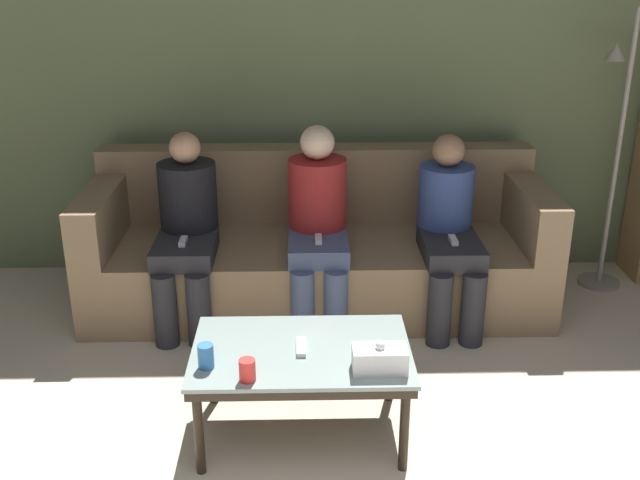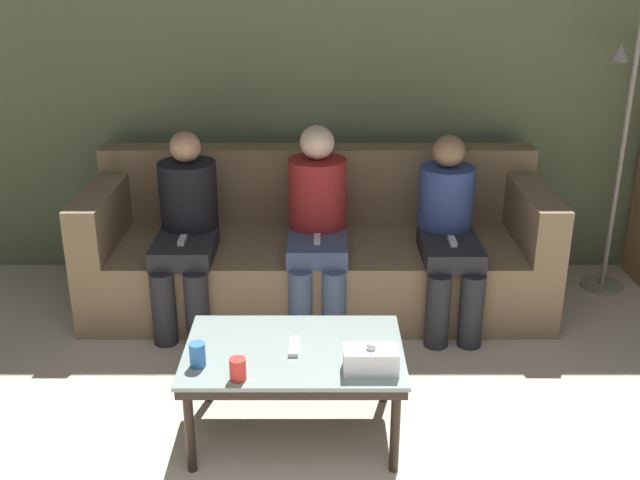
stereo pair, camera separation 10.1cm
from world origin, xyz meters
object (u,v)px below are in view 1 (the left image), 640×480
at_px(coffee_table, 301,358).
at_px(cup_near_left, 247,370).
at_px(cup_near_right, 206,356).
at_px(seated_person_mid_left, 318,220).
at_px(tissue_box, 380,359).
at_px(game_remote, 301,347).
at_px(seated_person_left_end, 187,225).
at_px(couch, 317,250).
at_px(seated_person_mid_right, 448,226).
at_px(standing_lamp, 625,122).

bearing_deg(coffee_table, cup_near_left, -131.24).
bearing_deg(cup_near_right, seated_person_mid_left, 69.74).
height_order(tissue_box, game_remote, tissue_box).
relative_size(cup_near_right, seated_person_left_end, 0.10).
relative_size(cup_near_right, seated_person_mid_left, 0.09).
xyz_separation_m(couch, cup_near_left, (-0.31, -1.62, 0.16)).
relative_size(coffee_table, cup_near_right, 9.04).
bearing_deg(game_remote, tissue_box, -29.42).
height_order(tissue_box, seated_person_mid_right, seated_person_mid_right).
distance_m(cup_near_left, standing_lamp, 2.84).
bearing_deg(tissue_box, seated_person_mid_left, 99.28).
distance_m(seated_person_mid_left, seated_person_mid_right, 0.74).
height_order(coffee_table, game_remote, game_remote).
bearing_deg(seated_person_mid_left, coffee_table, -94.71).
distance_m(standing_lamp, seated_person_mid_left, 1.92).
height_order(couch, tissue_box, couch).
bearing_deg(cup_near_left, standing_lamp, 39.88).
xyz_separation_m(coffee_table, cup_near_left, (-0.21, -0.24, 0.09)).
height_order(tissue_box, standing_lamp, standing_lamp).
distance_m(coffee_table, standing_lamp, 2.56).
bearing_deg(couch, game_remote, -93.98).
bearing_deg(seated_person_mid_left, seated_person_mid_right, -2.32).
height_order(cup_near_right, standing_lamp, standing_lamp).
xyz_separation_m(couch, standing_lamp, (1.83, 0.16, 0.74)).
relative_size(couch, coffee_table, 2.86).
xyz_separation_m(cup_near_right, tissue_box, (0.70, -0.04, 0.00)).
distance_m(game_remote, standing_lamp, 2.54).
xyz_separation_m(coffee_table, seated_person_left_end, (-0.64, 1.15, 0.19)).
relative_size(coffee_table, game_remote, 6.20).
distance_m(couch, cup_near_left, 1.66).
bearing_deg(couch, cup_near_left, -100.73).
xyz_separation_m(cup_near_right, game_remote, (0.39, 0.14, -0.04)).
xyz_separation_m(tissue_box, seated_person_mid_right, (0.51, 1.31, 0.08)).
xyz_separation_m(couch, seated_person_mid_left, (0.00, -0.22, 0.27)).
distance_m(seated_person_left_end, seated_person_mid_right, 1.47).
relative_size(cup_near_left, seated_person_mid_right, 0.09).
bearing_deg(seated_person_left_end, seated_person_mid_left, 1.00).
relative_size(cup_near_left, cup_near_right, 0.89).
distance_m(couch, cup_near_right, 1.60).
bearing_deg(couch, seated_person_mid_left, -90.00).
relative_size(cup_near_left, tissue_box, 0.42).
xyz_separation_m(standing_lamp, seated_person_mid_right, (-1.09, -0.41, -0.50)).
xyz_separation_m(couch, seated_person_mid_right, (0.73, -0.25, 0.24)).
height_order(tissue_box, seated_person_left_end, seated_person_left_end).
height_order(seated_person_mid_left, seated_person_mid_right, seated_person_mid_left).
relative_size(standing_lamp, seated_person_left_end, 1.60).
bearing_deg(seated_person_mid_left, cup_near_right, -110.26).
bearing_deg(seated_person_mid_left, game_remote, -94.71).
xyz_separation_m(cup_near_left, game_remote, (0.21, 0.24, -0.04)).
xyz_separation_m(cup_near_left, tissue_box, (0.53, 0.06, 0.01)).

